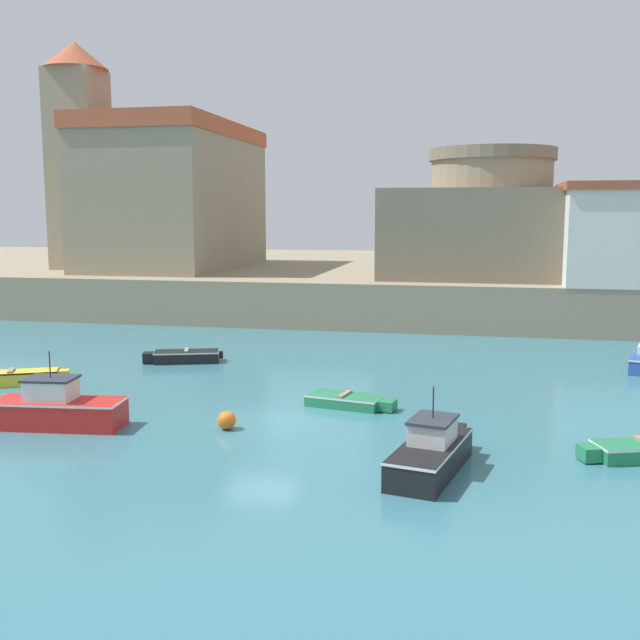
# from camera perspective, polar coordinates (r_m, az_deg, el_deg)

# --- Properties ---
(ground_plane) EXTENTS (200.00, 200.00, 0.00)m
(ground_plane) POSITION_cam_1_polar(r_m,az_deg,el_deg) (26.35, -4.46, -7.77)
(ground_plane) COLOR teal
(quay_seawall) EXTENTS (120.00, 40.00, 2.93)m
(quay_seawall) POSITION_cam_1_polar(r_m,az_deg,el_deg) (65.18, 5.48, 3.09)
(quay_seawall) COLOR gray
(quay_seawall) RESTS_ON ground
(motorboat_black_0) EXTENTS (2.30, 4.89, 2.43)m
(motorboat_black_0) POSITION_cam_1_polar(r_m,az_deg,el_deg) (21.60, 8.51, -9.89)
(motorboat_black_0) COLOR black
(motorboat_black_0) RESTS_ON ground
(dinghy_green_1) EXTENTS (3.50, 1.83, 0.51)m
(dinghy_green_1) POSITION_cam_1_polar(r_m,az_deg,el_deg) (28.26, 2.14, -6.13)
(dinghy_green_1) COLOR #237A4C
(dinghy_green_1) RESTS_ON ground
(motorboat_red_2) EXTENTS (5.20, 2.04, 2.62)m
(motorboat_red_2) POSITION_cam_1_polar(r_m,az_deg,el_deg) (27.13, -19.65, -6.38)
(motorboat_red_2) COLOR red
(motorboat_red_2) RESTS_ON ground
(dinghy_yellow_5) EXTENTS (4.17, 2.53, 0.68)m
(dinghy_yellow_5) POSITION_cam_1_polar(r_m,az_deg,el_deg) (34.22, -22.29, -4.07)
(dinghy_yellow_5) COLOR yellow
(dinghy_yellow_5) RESTS_ON ground
(dinghy_black_7) EXTENTS (3.78, 2.15, 0.64)m
(dinghy_black_7) POSITION_cam_1_polar(r_m,az_deg,el_deg) (37.02, -10.30, -2.72)
(dinghy_black_7) COLOR black
(dinghy_black_7) RESTS_ON ground
(mooring_buoy) EXTENTS (0.63, 0.63, 0.63)m
(mooring_buoy) POSITION_cam_1_polar(r_m,az_deg,el_deg) (25.55, -7.13, -7.59)
(mooring_buoy) COLOR orange
(mooring_buoy) RESTS_ON ground
(church) EXTENTS (13.99, 17.68, 16.90)m
(church) POSITION_cam_1_polar(r_m,az_deg,el_deg) (60.29, -11.77, 9.64)
(church) COLOR gray
(church) RESTS_ON quay_seawall
(fortress) EXTENTS (14.19, 14.19, 8.60)m
(fortress) POSITION_cam_1_polar(r_m,az_deg,el_deg) (53.65, 12.82, 7.01)
(fortress) COLOR #796C57
(fortress) RESTS_ON quay_seawall
(harbor_shed_mid_row) EXTENTS (8.00, 6.59, 6.06)m
(harbor_shed_mid_row) POSITION_cam_1_polar(r_m,az_deg,el_deg) (48.45, 22.47, 6.10)
(harbor_shed_mid_row) COLOR silver
(harbor_shed_mid_row) RESTS_ON quay_seawall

